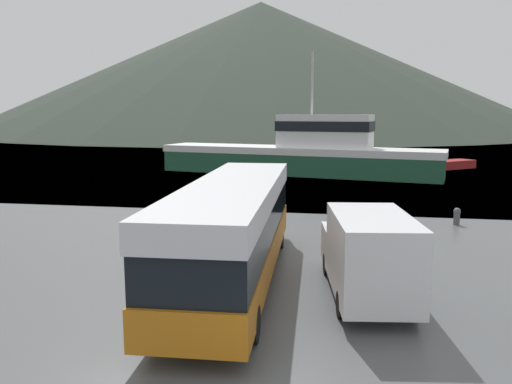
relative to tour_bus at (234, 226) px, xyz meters
name	(u,v)px	position (x,y,z in m)	size (l,w,h in m)	color
water_surface	(337,132)	(2.23, 131.29, -1.81)	(240.00, 240.00, 0.00)	slate
hill_backdrop	(261,67)	(-22.29, 144.49, 17.88)	(171.57, 171.57, 39.37)	#333D33
tour_bus	(234,226)	(0.00, 0.00, 0.00)	(3.08, 12.11, 3.20)	#B26614
delivery_van	(368,253)	(4.08, -0.73, -0.47)	(2.81, 5.96, 2.54)	silver
fishing_boat	(303,152)	(0.00, 28.62, 0.12)	(25.08, 9.60, 10.46)	#1E5138
storage_bin	(176,221)	(-3.79, 5.46, -1.17)	(1.04, 1.24, 1.25)	olive
small_boat	(443,165)	(12.92, 34.91, -1.41)	(6.81, 5.89, 0.80)	maroon
mooring_bollard	(457,216)	(8.82, 9.77, -1.36)	(0.34, 0.34, 0.83)	#4C4C51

